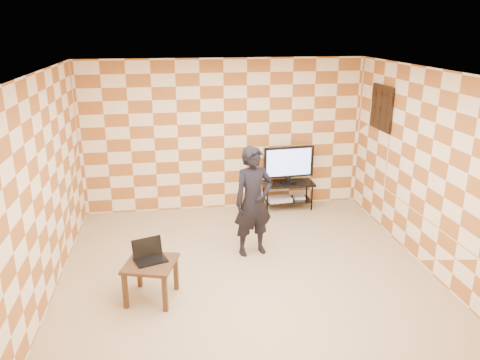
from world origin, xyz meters
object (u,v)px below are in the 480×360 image
object	(u,v)px
person	(253,202)
tv	(289,163)
side_table	(151,269)
tv_stand	(288,189)

from	to	relation	value
person	tv	bearing A→B (deg)	47.26
side_table	person	world-z (taller)	person
tv	side_table	xyz separation A→B (m)	(-2.39, -2.67, -0.46)
tv_stand	tv	distance (m)	0.51
person	side_table	bearing A→B (deg)	-157.91
tv	person	bearing A→B (deg)	-119.63
tv_stand	person	xyz separation A→B (m)	(-0.94, -1.65, 0.45)
tv_stand	tv	size ratio (longest dim) A/B	1.01
side_table	person	size ratio (longest dim) A/B	0.44
tv_stand	side_table	distance (m)	3.58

